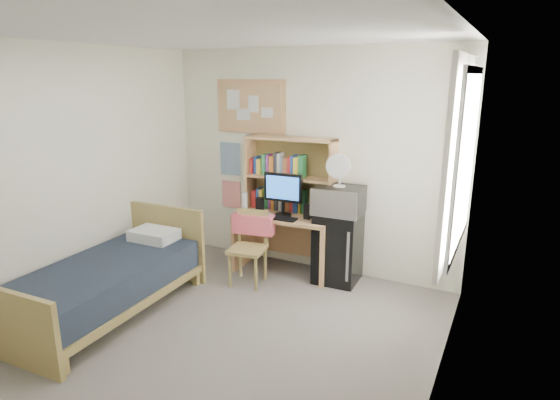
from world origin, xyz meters
The scene contains 25 objects.
floor centered at (0.00, 0.00, -0.01)m, with size 3.60×4.20×0.02m, color slate.
ceiling centered at (0.00, 0.00, 2.60)m, with size 3.60×4.20×0.02m, color white.
wall_back centered at (0.00, 2.10, 1.30)m, with size 3.60×0.04×2.60m, color white.
wall_left centered at (-1.80, 0.00, 1.30)m, with size 0.04×4.20×2.60m, color white.
wall_right centered at (1.80, 0.00, 1.30)m, with size 0.04×4.20×2.60m, color white.
window_unit centered at (1.75, 1.20, 1.60)m, with size 0.10×1.40×1.70m, color white.
curtain_left centered at (1.72, 0.80, 1.60)m, with size 0.04×0.55×1.70m, color beige.
curtain_right centered at (1.72, 1.60, 1.60)m, with size 0.04×0.55×1.70m, color beige.
bulletin_board centered at (-0.78, 2.08, 1.92)m, with size 0.94×0.03×0.64m, color tan.
poster_wave centered at (-1.10, 2.09, 1.25)m, with size 0.30×0.01×0.42m, color #255A94.
poster_japan centered at (-1.10, 2.09, 0.78)m, with size 0.28×0.01×0.36m, color red.
desk centered at (-0.17, 1.79, 0.36)m, with size 1.15×0.57×0.72m, color tan.
desk_chair centered at (-0.39, 1.30, 0.41)m, with size 0.41×0.41×0.83m, color tan.
mini_fridge centered at (0.48, 1.84, 0.40)m, with size 0.48×0.48×0.81m, color black.
bed centered at (-1.28, 0.08, 0.26)m, with size 0.95×1.90×0.52m, color black.
hutch centered at (-0.17, 1.94, 1.16)m, with size 1.08×0.27×0.88m, color tan.
monitor centered at (-0.16, 1.73, 0.96)m, with size 0.46×0.04×0.49m, color black.
keyboard centered at (-0.16, 1.59, 0.73)m, with size 0.43×0.14×0.02m, color black.
speaker_left centered at (-0.46, 1.72, 0.81)m, with size 0.08×0.08×0.18m, color black.
speaker_right centered at (0.14, 1.75, 0.80)m, with size 0.07×0.07×0.17m, color black.
water_bottle centered at (-0.64, 1.67, 0.83)m, with size 0.07×0.07×0.23m, color white.
hoodie centered at (-0.43, 1.50, 0.64)m, with size 0.48×0.15×0.23m, color #F35C6B.
microwave centered at (0.48, 1.82, 0.96)m, with size 0.52×0.40×0.30m, color silver.
desk_fan centered at (0.48, 1.82, 1.27)m, with size 0.26×0.26×0.33m, color white.
pillow centered at (-1.31, 0.83, 0.58)m, with size 0.49×0.34×0.12m, color white.
Camera 1 is at (2.15, -2.89, 2.29)m, focal length 30.00 mm.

